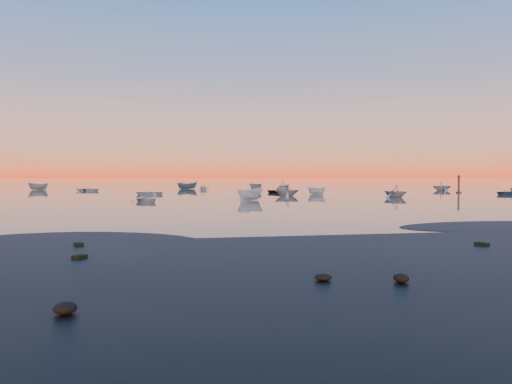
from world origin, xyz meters
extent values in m
plane|color=#635A53|center=(0.00, 100.00, 0.00)|extent=(600.00, 600.00, 0.00)
imported|color=silver|center=(-11.12, 31.08, 0.00)|extent=(4.30, 3.11, 0.99)
imported|color=silver|center=(1.21, 32.15, 0.00)|extent=(4.22, 4.53, 1.51)
imported|color=slate|center=(22.56, 36.88, 0.00)|extent=(4.06, 3.33, 1.30)
cylinder|color=#4D1C10|center=(41.18, 50.67, 0.05)|extent=(0.93, 0.93, 0.31)
cylinder|color=#4D1C10|center=(41.18, 50.67, 1.35)|extent=(0.33, 0.33, 2.70)
cone|color=#4D1C10|center=(41.18, 50.67, 2.95)|extent=(0.62, 0.62, 0.52)
camera|label=1|loc=(-9.41, -27.55, 3.20)|focal=35.00mm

